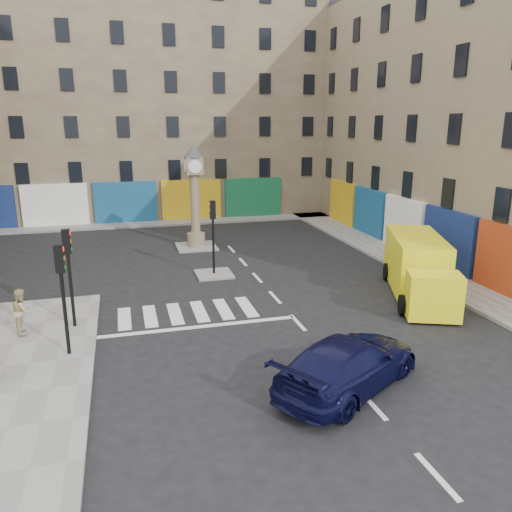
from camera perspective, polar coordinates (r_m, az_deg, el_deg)
name	(u,v)px	position (r m, az deg, el deg)	size (l,w,h in m)	color
ground	(307,333)	(18.74, 5.86, -8.75)	(120.00, 120.00, 0.00)	black
sidewalk_right	(384,251)	(30.89, 14.37, 0.60)	(2.60, 30.00, 0.15)	gray
sidewalk_far	(154,223)	(38.95, -11.56, 3.71)	(32.00, 2.40, 0.15)	gray
island_near	(214,274)	(25.46, -4.82, -2.07)	(1.80, 1.80, 0.12)	gray
island_far	(196,247)	(31.17, -6.83, 1.08)	(2.40, 2.40, 0.12)	gray
building_right	(488,114)	(33.57, 25.02, 14.50)	(10.00, 30.00, 16.00)	#8B7A5B
building_far	(144,110)	(44.03, -12.70, 15.97)	(32.00, 10.00, 17.00)	#867859
traffic_light_left_near	(62,282)	(17.01, -21.31, -2.81)	(0.28, 0.22, 3.70)	black
traffic_light_left_far	(69,262)	(19.30, -20.63, -0.69)	(0.28, 0.22, 3.70)	black
traffic_light_island	(213,225)	(24.84, -4.94, 3.52)	(0.28, 0.22, 3.70)	black
clock_pillar	(195,190)	(30.52, -7.04, 7.44)	(1.20, 1.20, 6.10)	#8B7A5B
navy_sedan	(349,363)	(15.02, 10.53, -11.97)	(2.18, 5.35, 1.55)	black
yellow_van	(418,267)	(23.44, 18.06, -1.23)	(4.51, 7.25, 2.54)	#FFF015
pedestrian_tan	(22,311)	(19.85, -25.19, -5.73)	(0.81, 0.63, 1.66)	tan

